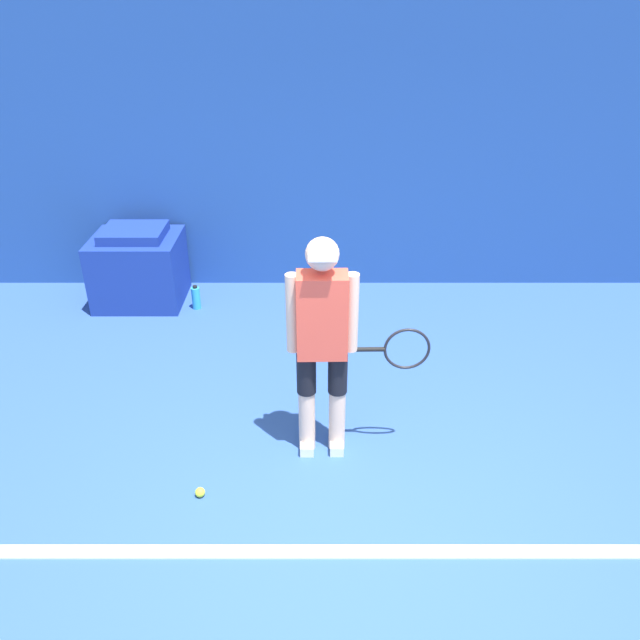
% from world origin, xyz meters
% --- Properties ---
extents(ground_plane, '(24.00, 24.00, 0.00)m').
position_xyz_m(ground_plane, '(0.00, 0.00, 0.00)').
color(ground_plane, '#2D5193').
extents(back_wall, '(24.00, 0.10, 2.96)m').
position_xyz_m(back_wall, '(0.00, 3.93, 1.48)').
color(back_wall, '#234C99').
rests_on(back_wall, ground_plane).
extents(court_baseline, '(21.60, 0.10, 0.01)m').
position_xyz_m(court_baseline, '(0.00, -0.02, 0.01)').
color(court_baseline, white).
rests_on(court_baseline, ground_plane).
extents(tennis_player, '(0.99, 0.28, 1.67)m').
position_xyz_m(tennis_player, '(-0.15, 0.97, 0.93)').
color(tennis_player, beige).
rests_on(tennis_player, ground_plane).
extents(tennis_ball, '(0.07, 0.07, 0.07)m').
position_xyz_m(tennis_ball, '(-0.99, 0.46, 0.03)').
color(tennis_ball, '#D1E533').
rests_on(tennis_ball, ground_plane).
extents(covered_chair, '(0.91, 0.78, 0.83)m').
position_xyz_m(covered_chair, '(-2.12, 3.44, 0.39)').
color(covered_chair, navy).
rests_on(covered_chair, ground_plane).
extents(water_bottle, '(0.09, 0.09, 0.26)m').
position_xyz_m(water_bottle, '(-1.50, 3.24, 0.12)').
color(water_bottle, '#33ADD6').
rests_on(water_bottle, ground_plane).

